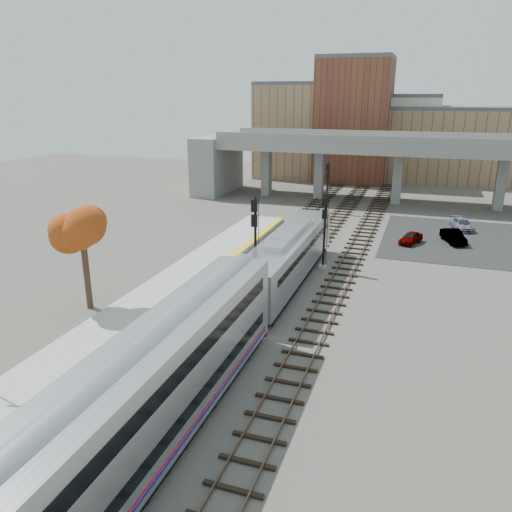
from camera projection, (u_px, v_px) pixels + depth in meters
The scene contains 16 objects.
ground at pixel (229, 336), 31.61m from camera, with size 160.00×160.00×0.00m, color #47423D.
platform at pixel (130, 317), 33.79m from camera, with size 4.50×60.00×0.35m, color #9E9E99.
yellow_strip at pixel (155, 319), 33.15m from camera, with size 0.70×60.00×0.01m, color yellow.
tracks at pixel (294, 272), 42.53m from camera, with size 10.70×95.00×0.25m.
overpass at pixel (383, 161), 68.75m from camera, with size 54.00×12.00×9.50m.
buildings_far at pixel (375, 133), 88.63m from camera, with size 43.00×21.00×20.60m.
parking_lot at pixel (452, 239), 52.45m from camera, with size 14.00×18.00×0.04m, color black.
locomotive at pixel (288, 256), 39.84m from camera, with size 3.02×19.05×4.10m.
coach at pixel (134, 413), 19.35m from camera, with size 3.03×25.00×5.00m.
signal_mast_near at pixel (255, 244), 38.19m from camera, with size 0.60×0.64×7.28m.
signal_mast_mid at pixel (324, 234), 42.76m from camera, with size 0.60×0.64×6.50m.
signal_mast_far at pixel (327, 189), 63.80m from camera, with size 0.60×0.64×6.33m.
tree at pixel (82, 235), 34.04m from camera, with size 3.60×3.60×7.26m.
car_a at pixel (411, 238), 50.76m from camera, with size 1.40×3.48×1.19m, color #99999E.
car_b at pixel (453, 236), 50.96m from camera, with size 1.42×4.07×1.34m, color #99999E.
car_c at pixel (462, 224), 55.99m from camera, with size 1.71×4.20×1.22m, color #99999E.
Camera 1 is at (10.87, -26.39, 14.59)m, focal length 35.00 mm.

